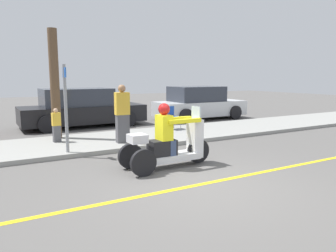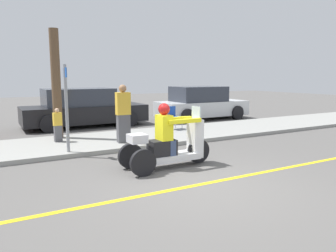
% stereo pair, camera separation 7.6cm
% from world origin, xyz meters
% --- Properties ---
extents(ground_plane, '(60.00, 60.00, 0.00)m').
position_xyz_m(ground_plane, '(0.00, 0.00, 0.00)').
color(ground_plane, '#565451').
extents(lane_stripe, '(24.00, 0.12, 0.01)m').
position_xyz_m(lane_stripe, '(0.05, 0.00, 0.00)').
color(lane_stripe, gold).
rests_on(lane_stripe, ground).
extents(sidewalk_strip, '(28.00, 2.80, 0.12)m').
position_xyz_m(sidewalk_strip, '(0.00, 4.60, 0.06)').
color(sidewalk_strip, gray).
rests_on(sidewalk_strip, ground).
extents(motorcycle_trike, '(2.16, 0.76, 1.45)m').
position_xyz_m(motorcycle_trike, '(0.06, 1.33, 0.52)').
color(motorcycle_trike, black).
rests_on(motorcycle_trike, ground).
extents(spectator_far_back, '(0.41, 0.26, 1.67)m').
position_xyz_m(spectator_far_back, '(0.01, 3.92, 0.93)').
color(spectator_far_back, '#515156').
rests_on(spectator_far_back, sidewalk_strip).
extents(spectator_mid_group, '(0.25, 0.17, 0.99)m').
position_xyz_m(spectator_mid_group, '(-1.64, 4.94, 0.60)').
color(spectator_mid_group, '#515156').
rests_on(spectator_mid_group, sidewalk_strip).
extents(folding_chair_curbside, '(0.49, 0.49, 0.82)m').
position_xyz_m(folding_chair_curbside, '(2.45, 5.33, 0.62)').
color(folding_chair_curbside, '#A5A8AD').
rests_on(folding_chair_curbside, sidewalk_strip).
extents(parked_car_lot_right, '(4.86, 2.07, 1.54)m').
position_xyz_m(parked_car_lot_right, '(0.00, 8.34, 0.73)').
color(parked_car_lot_right, black).
rests_on(parked_car_lot_right, ground).
extents(parked_car_lot_left, '(4.32, 2.00, 1.55)m').
position_xyz_m(parked_car_lot_left, '(5.49, 7.88, 0.73)').
color(parked_car_lot_left, silver).
rests_on(parked_car_lot_left, ground).
extents(tree_trunk, '(0.28, 0.28, 3.33)m').
position_xyz_m(tree_trunk, '(-1.50, 5.60, 1.78)').
color(tree_trunk, brown).
rests_on(tree_trunk, sidewalk_strip).
extents(street_sign, '(0.08, 0.36, 2.20)m').
position_xyz_m(street_sign, '(-1.68, 3.45, 1.32)').
color(street_sign, gray).
rests_on(street_sign, sidewalk_strip).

